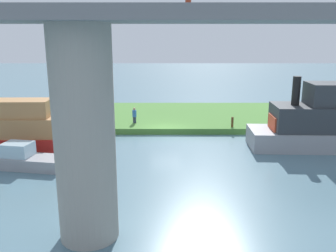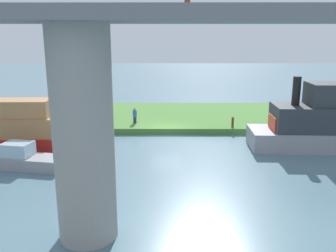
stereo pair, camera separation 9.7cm
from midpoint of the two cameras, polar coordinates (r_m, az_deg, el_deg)
ground_plane at (r=30.08m, az=-0.22°, el=-1.38°), size 160.00×160.00×0.00m
grassy_bank at (r=35.84m, az=-0.14°, el=1.56°), size 80.00×12.00×0.50m
bridge_pylon at (r=14.27m, az=-12.97°, el=-1.64°), size 2.35×2.35×8.47m
bridge_span at (r=13.82m, az=-14.07°, el=17.64°), size 56.55×4.30×3.25m
person_on_bank at (r=31.99m, az=-5.17°, el=1.71°), size 0.48×0.48×1.39m
mooring_post at (r=30.98m, az=10.23°, el=0.61°), size 0.20×0.20×0.85m
riverboat_paddlewheel at (r=28.09m, az=-23.01°, el=-0.52°), size 7.86×2.74×3.99m
motorboat_red at (r=28.49m, az=23.91°, el=0.53°), size 10.35×3.80×5.23m
motorboat_white at (r=24.25m, az=-21.39°, el=-4.82°), size 4.97×2.47×1.58m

